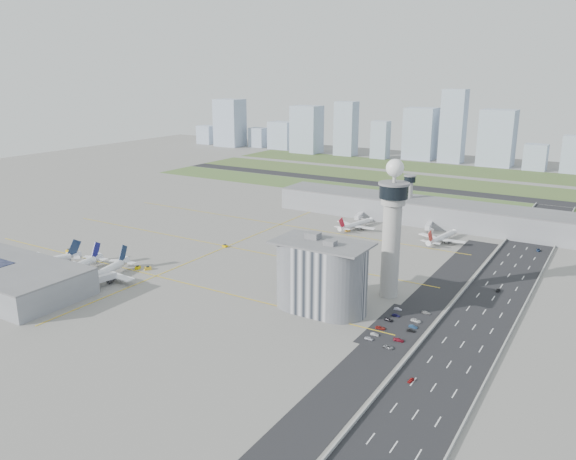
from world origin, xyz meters
The scene contains 63 objects.
ground centered at (0.00, 0.00, 0.00)m, with size 1000.00×1000.00×0.00m, color gray.
grass_strip_0 centered at (-20.00, 225.00, 0.04)m, with size 480.00×50.00×0.08m, color #4A6E34.
grass_strip_1 centered at (-20.00, 300.00, 0.04)m, with size 480.00×60.00×0.08m, color #45632E.
grass_strip_2 centered at (-20.00, 380.00, 0.04)m, with size 480.00×70.00×0.08m, color #415428.
runway centered at (-20.00, 262.00, 0.06)m, with size 480.00×22.00×0.10m, color black.
highway centered at (115.00, 0.00, 0.05)m, with size 28.00×500.00×0.10m, color black.
barrier_left centered at (101.00, 0.00, 0.60)m, with size 0.60×500.00×1.20m, color #9E9E99.
barrier_right centered at (129.00, 0.00, 0.60)m, with size 0.60×500.00×1.20m, color #9E9E99.
landside_road centered at (90.00, -10.00, 0.04)m, with size 18.00×260.00×0.08m, color black.
parking_lot centered at (88.00, -22.00, 0.05)m, with size 20.00×44.00×0.10m, color black.
taxiway_line_h_0 centered at (-40.00, -30.00, 0.01)m, with size 260.00×0.60×0.01m, color yellow.
taxiway_line_h_1 centered at (-40.00, 30.00, 0.01)m, with size 260.00×0.60×0.01m, color yellow.
taxiway_line_h_2 centered at (-40.00, 90.00, 0.01)m, with size 260.00×0.60×0.01m, color yellow.
taxiway_line_v centered at (-40.00, 30.00, 0.01)m, with size 0.60×260.00×0.01m, color yellow.
control_tower centered at (72.00, 8.00, 35.04)m, with size 14.00×14.00×64.50m.
secondary_tower centered at (30.00, 150.00, 18.80)m, with size 8.60×8.60×31.90m.
admin_building centered at (51.99, -22.00, 15.30)m, with size 42.00×24.00×33.50m.
terminal_pier centered at (40.00, 148.00, 7.90)m, with size 210.00×32.00×15.80m.
near_terminal centered at (-88.07, -82.02, 6.43)m, with size 84.00×42.00×13.00m.
airplane_near_a centered at (-100.52, -55.66, 6.36)m, with size 45.41×38.60×12.71m, color white, non-canonical shape.
airplane_near_b centered at (-77.36, -52.50, 6.21)m, with size 44.35×37.70×12.42m, color white, non-canonical shape.
airplane_near_c centered at (-58.85, -49.73, 6.36)m, with size 45.46×38.64×12.73m, color white, non-canonical shape.
airplane_far_a centered at (9.02, 108.31, 5.03)m, with size 35.92×30.54×10.06m, color white, non-canonical shape.
airplane_far_b centered at (67.57, 107.63, 5.09)m, with size 36.36×30.91×10.18m, color white, non-canonical shape.
jet_bridge_near_0 centered at (-113.00, -61.00, 2.85)m, with size 14.00×3.00×5.70m, color silver, non-canonical shape.
jet_bridge_near_1 centered at (-83.00, -61.00, 2.85)m, with size 14.00×3.00×5.70m, color silver, non-canonical shape.
jet_bridge_near_2 centered at (-53.00, -61.00, 2.85)m, with size 14.00×3.00×5.70m, color silver, non-canonical shape.
jet_bridge_far_0 centered at (2.00, 132.00, 2.85)m, with size 14.00×3.00×5.70m, color silver, non-canonical shape.
jet_bridge_far_1 centered at (52.00, 132.00, 2.85)m, with size 14.00×3.00×5.70m, color silver, non-canonical shape.
tug_0 centered at (-111.73, -27.13, 1.05)m, with size 2.49×3.62×2.11m, color #EFB30B, non-canonical shape.
tug_1 centered at (-50.63, -25.17, 1.02)m, with size 2.42×3.52×2.05m, color yellow, non-canonical shape.
tug_2 centered at (-56.33, -26.93, 0.91)m, with size 2.15×3.12×1.82m, color #E5C800, non-canonical shape.
tug_3 centered at (-40.55, 28.42, 0.84)m, with size 1.98×2.88×1.68m, color #CC9F00, non-canonical shape.
tug_4 centered at (7.15, 98.65, 0.91)m, with size 2.16×3.14×1.83m, color orange, non-canonical shape.
tug_5 centered at (32.70, 111.25, 0.90)m, with size 2.12×3.08×1.79m, color gold, non-canonical shape.
car_lot_0 centered at (82.59, -39.01, 0.60)m, with size 1.42×3.52×1.20m, color silver.
car_lot_1 centered at (83.01, -34.40, 0.55)m, with size 1.16×3.33×1.10m, color #A5A5A5.
car_lot_2 centered at (82.73, -27.70, 0.58)m, with size 1.91×4.14×1.15m, color maroon.
car_lot_3 centered at (82.71, -18.68, 0.55)m, with size 1.54×3.80×1.10m, color black.
car_lot_4 centered at (83.72, -12.66, 0.62)m, with size 1.48×3.67×1.25m, color #1D1B4F.
car_lot_5 centered at (82.00, -6.04, 0.56)m, with size 1.18×3.38×1.11m, color silver.
car_lot_6 centered at (91.88, -41.67, 0.56)m, with size 1.86×4.03×1.12m, color slate.
car_lot_7 centered at (93.04, -34.10, 0.61)m, with size 1.70×4.18×1.21m, color maroon.
car_lot_8 centered at (94.18, -23.52, 0.58)m, with size 1.37×3.40×1.16m, color black.
car_lot_9 centered at (93.75, -19.66, 0.59)m, with size 1.24×3.56×1.17m, color navy.
car_lot_10 centered at (92.83, -13.52, 0.62)m, with size 2.07×4.49×1.25m, color silver.
car_lot_11 centered at (93.90, -3.12, 0.56)m, with size 1.58×3.89×1.13m, color gray.
car_hw_0 centered at (107.25, -60.20, 0.55)m, with size 1.29×3.21×1.09m, color maroon.
car_hw_1 centered at (114.94, 40.27, 0.64)m, with size 1.35×3.88×1.28m, color black.
car_hw_2 centered at (121.65, 118.34, 0.64)m, with size 2.13×4.62×1.28m, color #18294B.
car_hw_4 centered at (107.67, 181.89, 0.65)m, with size 1.53×3.80×1.29m, color gray.
skyline_bldg_0 centered at (-377.77, 421.70, 13.25)m, with size 24.05×19.24×26.50m, color #9EADC1.
skyline_bldg_1 centered at (-331.22, 417.61, 32.80)m, with size 37.63×30.10×65.60m, color #9EADC1.
skyline_bldg_2 centered at (-291.25, 430.16, 13.39)m, with size 22.81×18.25×26.79m, color #9EADC1.
skyline_bldg_3 centered at (-252.58, 431.35, 18.47)m, with size 32.30×25.84×36.93m, color #9EADC1.
skyline_bldg_4 centered at (-204.47, 415.19, 30.18)m, with size 35.81×28.65×60.36m, color #9EADC1.
skyline_bldg_5 centered at (-150.11, 419.66, 33.44)m, with size 25.49×20.39×66.89m, color #9EADC1.
skyline_bldg_6 centered at (-102.68, 417.90, 22.60)m, with size 20.04×16.03×45.20m, color #9EADC1.
skyline_bldg_7 centered at (-59.44, 436.89, 30.61)m, with size 35.76×28.61×61.22m, color #9EADC1.
skyline_bldg_8 centered at (-19.42, 431.56, 41.69)m, with size 26.33×21.06×83.39m, color #9EADC1.
skyline_bldg_9 centered at (30.27, 432.32, 31.06)m, with size 36.96×29.57×62.11m, color #9EADC1.
skyline_bldg_10 centered at (73.27, 423.68, 13.87)m, with size 23.01×18.41×27.75m, color #9EADC1.
skyline_bldg_11 centered at (108.28, 423.34, 19.48)m, with size 20.22×16.18×38.97m, color #9EADC1.
Camera 1 is at (160.08, -226.27, 100.95)m, focal length 35.00 mm.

